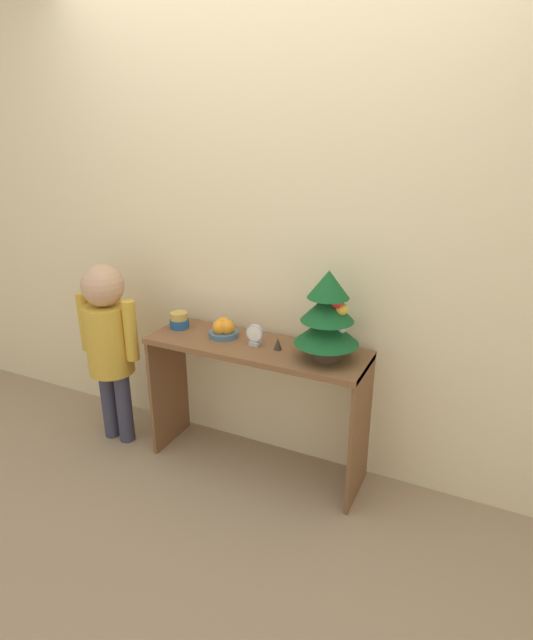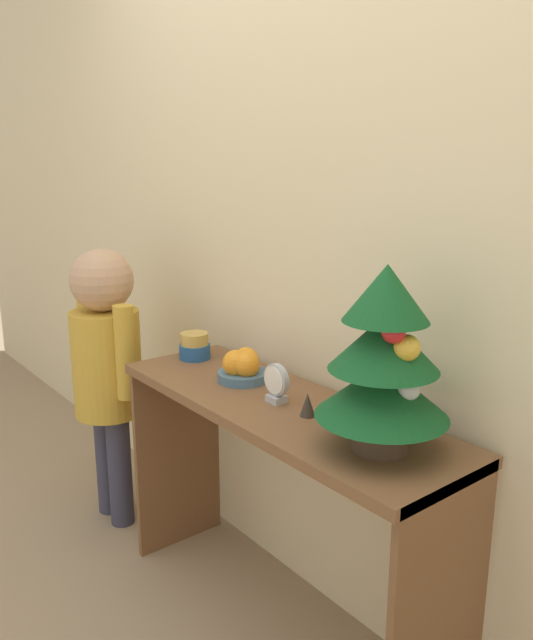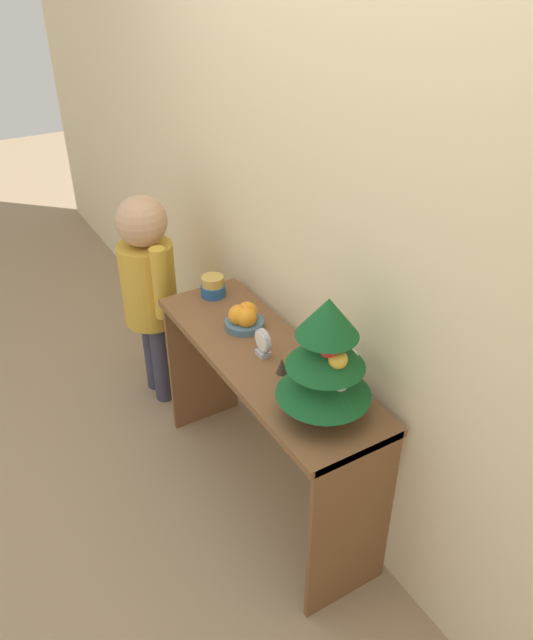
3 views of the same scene
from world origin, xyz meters
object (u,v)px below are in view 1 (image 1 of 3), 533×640
at_px(fruit_bowl, 224,329).
at_px(child_figure, 109,335).
at_px(desk_clock, 255,335).
at_px(mini_tree, 327,315).
at_px(figurine, 278,344).
at_px(singing_bowl, 179,320).

height_order(fruit_bowl, child_figure, child_figure).
bearing_deg(desk_clock, child_figure, -172.54).
xyz_separation_m(mini_tree, fruit_bowl, (-0.58, 0.03, -0.17)).
relative_size(desk_clock, child_figure, 0.10).
relative_size(fruit_bowl, figurine, 2.47).
bearing_deg(child_figure, mini_tree, 5.38).
xyz_separation_m(mini_tree, figurine, (-0.25, -0.00, -0.19)).
bearing_deg(fruit_bowl, singing_bowl, 178.67).
bearing_deg(fruit_bowl, child_figure, -167.51).
relative_size(mini_tree, fruit_bowl, 2.79).
bearing_deg(mini_tree, figurine, -179.86).
relative_size(figurine, child_figure, 0.06).
bearing_deg(singing_bowl, child_figure, -157.90).
xyz_separation_m(fruit_bowl, singing_bowl, (-0.29, 0.01, -0.00)).
bearing_deg(figurine, child_figure, -173.31).
relative_size(mini_tree, desk_clock, 3.89).
xyz_separation_m(mini_tree, child_figure, (-1.25, -0.12, -0.28)).
relative_size(singing_bowl, figurine, 1.68).
distance_m(fruit_bowl, desk_clock, 0.20).
xyz_separation_m(figurine, child_figure, (-1.00, -0.12, -0.09)).
relative_size(fruit_bowl, desk_clock, 1.40).
xyz_separation_m(fruit_bowl, desk_clock, (0.20, -0.03, 0.01)).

